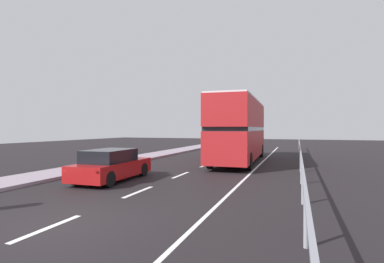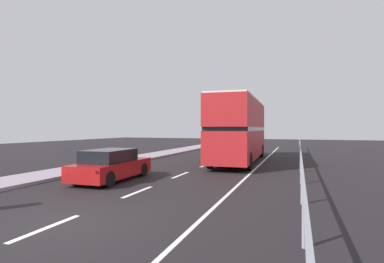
# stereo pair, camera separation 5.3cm
# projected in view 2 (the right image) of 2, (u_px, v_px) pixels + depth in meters

# --- Properties ---
(ground_plane) EXTENTS (73.54, 120.00, 0.10)m
(ground_plane) POSITION_uv_depth(u_px,v_px,m) (64.00, 223.00, 7.39)
(ground_plane) COLOR black
(lane_paint_markings) EXTENTS (3.32, 46.00, 0.01)m
(lane_paint_markings) POSITION_uv_depth(u_px,v_px,m) (222.00, 175.00, 14.73)
(lane_paint_markings) COLOR silver
(lane_paint_markings) RESTS_ON ground
(bridge_side_railing) EXTENTS (0.10, 42.00, 1.05)m
(bridge_side_railing) POSITION_uv_depth(u_px,v_px,m) (301.00, 159.00, 13.94)
(bridge_side_railing) COLOR gray
(bridge_side_railing) RESTS_ON ground
(double_decker_bus_red) EXTENTS (2.80, 11.15, 4.27)m
(double_decker_bus_red) POSITION_uv_depth(u_px,v_px,m) (240.00, 129.00, 20.39)
(double_decker_bus_red) COLOR #AB1C1F
(double_decker_bus_red) RESTS_ON ground
(hatchback_car_near) EXTENTS (1.90, 4.31, 1.39)m
(hatchback_car_near) POSITION_uv_depth(u_px,v_px,m) (111.00, 165.00, 13.16)
(hatchback_car_near) COLOR #A01314
(hatchback_car_near) RESTS_ON ground
(sedan_car_ahead) EXTENTS (1.88, 4.55, 1.31)m
(sedan_car_ahead) POSITION_uv_depth(u_px,v_px,m) (223.00, 144.00, 31.68)
(sedan_car_ahead) COLOR #4C4D55
(sedan_car_ahead) RESTS_ON ground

